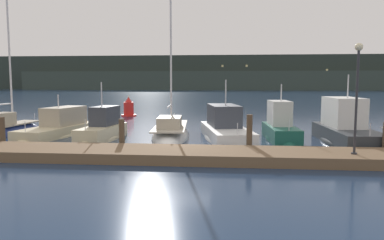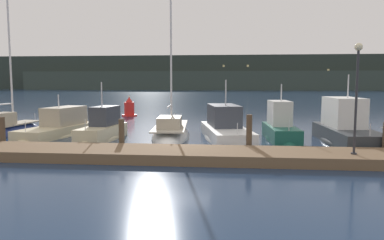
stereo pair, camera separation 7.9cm
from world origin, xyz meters
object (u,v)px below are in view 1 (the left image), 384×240
(motorboat_berth_7, at_px, (280,133))
(motorboat_berth_8, at_px, (346,135))
(sailboat_berth_5, at_px, (171,135))
(motorboat_berth_4, at_px, (102,134))
(channel_buoy, at_px, (129,108))
(dock_lamppost, at_px, (357,82))
(sailboat_berth_2, at_px, (7,132))
(motorboat_berth_3, at_px, (59,130))
(motorboat_berth_6, at_px, (225,133))

(motorboat_berth_7, distance_m, motorboat_berth_8, 3.59)
(sailboat_berth_5, height_order, motorboat_berth_7, sailboat_berth_5)
(motorboat_berth_4, bearing_deg, motorboat_berth_7, 4.82)
(sailboat_berth_5, height_order, channel_buoy, sailboat_berth_5)
(motorboat_berth_7, height_order, motorboat_berth_8, motorboat_berth_8)
(motorboat_berth_7, bearing_deg, dock_lamppost, -71.16)
(sailboat_berth_2, height_order, motorboat_berth_3, sailboat_berth_2)
(motorboat_berth_4, bearing_deg, motorboat_berth_6, 7.86)
(motorboat_berth_6, xyz_separation_m, motorboat_berth_7, (3.22, -0.12, 0.03))
(sailboat_berth_2, relative_size, sailboat_berth_5, 0.96)
(motorboat_berth_7, relative_size, dock_lamppost, 1.17)
(sailboat_berth_5, relative_size, channel_buoy, 5.20)
(channel_buoy, bearing_deg, sailboat_berth_5, -64.82)
(motorboat_berth_4, xyz_separation_m, motorboat_berth_7, (10.48, 0.88, 0.07))
(motorboat_berth_8, relative_size, channel_buoy, 3.64)
(dock_lamppost, bearing_deg, motorboat_berth_7, 108.84)
(sailboat_berth_5, relative_size, motorboat_berth_6, 1.35)
(motorboat_berth_3, relative_size, dock_lamppost, 1.61)
(sailboat_berth_5, bearing_deg, sailboat_berth_2, -179.55)
(motorboat_berth_3, xyz_separation_m, motorboat_berth_8, (17.36, -1.39, 0.16))
(motorboat_berth_6, distance_m, motorboat_berth_8, 6.79)
(motorboat_berth_3, height_order, dock_lamppost, dock_lamppost)
(motorboat_berth_3, bearing_deg, motorboat_berth_6, -2.81)
(sailboat_berth_2, height_order, motorboat_berth_8, sailboat_berth_2)
(motorboat_berth_6, xyz_separation_m, motorboat_berth_8, (6.73, -0.87, 0.10))
(motorboat_berth_7, bearing_deg, motorboat_berth_3, 177.36)
(motorboat_berth_6, relative_size, motorboat_berth_7, 1.47)
(sailboat_berth_5, xyz_separation_m, motorboat_berth_7, (6.62, -0.60, 0.28))
(motorboat_berth_6, height_order, channel_buoy, motorboat_berth_6)
(sailboat_berth_5, bearing_deg, motorboat_berth_7, -5.16)
(sailboat_berth_5, bearing_deg, motorboat_berth_6, -8.06)
(motorboat_berth_3, xyz_separation_m, channel_buoy, (0.97, 13.28, 0.43))
(sailboat_berth_2, bearing_deg, sailboat_berth_5, 0.45)
(motorboat_berth_6, bearing_deg, motorboat_berth_8, -7.36)
(sailboat_berth_2, distance_m, motorboat_berth_4, 6.96)
(sailboat_berth_5, bearing_deg, motorboat_berth_4, -158.99)
(sailboat_berth_2, bearing_deg, dock_lamppost, -19.39)
(motorboat_berth_7, bearing_deg, motorboat_berth_4, -175.18)
(sailboat_berth_5, bearing_deg, channel_buoy, 115.18)
(motorboat_berth_3, bearing_deg, sailboat_berth_5, -0.33)
(dock_lamppost, bearing_deg, sailboat_berth_5, 141.71)
(motorboat_berth_3, xyz_separation_m, sailboat_berth_5, (7.23, -0.04, -0.20))
(motorboat_berth_3, height_order, motorboat_berth_6, motorboat_berth_6)
(motorboat_berth_3, distance_m, motorboat_berth_6, 10.64)
(sailboat_berth_5, distance_m, motorboat_berth_6, 3.44)
(motorboat_berth_4, bearing_deg, sailboat_berth_5, 21.01)
(sailboat_berth_2, bearing_deg, motorboat_berth_6, -1.62)
(motorboat_berth_7, bearing_deg, sailboat_berth_2, 178.29)
(motorboat_berth_8, height_order, dock_lamppost, dock_lamppost)
(motorboat_berth_3, distance_m, motorboat_berth_8, 17.41)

